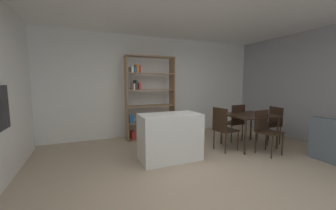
{
  "coord_description": "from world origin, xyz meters",
  "views": [
    {
      "loc": [
        -1.65,
        -2.58,
        1.49
      ],
      "look_at": [
        -0.16,
        1.0,
        1.04
      ],
      "focal_mm": 21.18,
      "sensor_mm": 36.0,
      "label": 1
    }
  ],
  "objects_px": {
    "open_bookshelf": "(146,97)",
    "dining_chair_window_side": "(272,122)",
    "dining_table": "(249,118)",
    "dining_chair_near": "(265,128)",
    "dining_chair_island_side": "(223,126)",
    "kitchen_island": "(170,137)",
    "dining_chair_far": "(235,120)"
  },
  "relations": [
    {
      "from": "dining_chair_far",
      "to": "dining_chair_window_side",
      "type": "distance_m",
      "value": 0.87
    },
    {
      "from": "kitchen_island",
      "to": "dining_chair_island_side",
      "type": "xyz_separation_m",
      "value": [
        1.25,
        0.0,
        0.1
      ]
    },
    {
      "from": "dining_table",
      "to": "kitchen_island",
      "type": "bearing_deg",
      "value": -179.54
    },
    {
      "from": "dining_chair_far",
      "to": "open_bookshelf",
      "type": "bearing_deg",
      "value": -33.29
    },
    {
      "from": "dining_table",
      "to": "dining_chair_window_side",
      "type": "relative_size",
      "value": 1.18
    },
    {
      "from": "dining_table",
      "to": "dining_chair_near",
      "type": "xyz_separation_m",
      "value": [
        -0.01,
        -0.47,
        -0.14
      ]
    },
    {
      "from": "open_bookshelf",
      "to": "dining_chair_far",
      "type": "distance_m",
      "value": 2.35
    },
    {
      "from": "dining_table",
      "to": "dining_chair_far",
      "type": "relative_size",
      "value": 1.12
    },
    {
      "from": "dining_chair_island_side",
      "to": "dining_chair_window_side",
      "type": "distance_m",
      "value": 1.48
    },
    {
      "from": "open_bookshelf",
      "to": "dining_chair_far",
      "type": "xyz_separation_m",
      "value": [
        1.99,
        -1.13,
        -0.55
      ]
    },
    {
      "from": "dining_chair_window_side",
      "to": "dining_chair_near",
      "type": "bearing_deg",
      "value": -51.63
    },
    {
      "from": "kitchen_island",
      "to": "dining_chair_window_side",
      "type": "xyz_separation_m",
      "value": [
        2.73,
        0.01,
        0.08
      ]
    },
    {
      "from": "kitchen_island",
      "to": "dining_chair_near",
      "type": "bearing_deg",
      "value": -13.01
    },
    {
      "from": "open_bookshelf",
      "to": "dining_chair_near",
      "type": "xyz_separation_m",
      "value": [
        1.97,
        -2.07,
        -0.56
      ]
    },
    {
      "from": "open_bookshelf",
      "to": "dining_table",
      "type": "bearing_deg",
      "value": -38.88
    },
    {
      "from": "dining_chair_island_side",
      "to": "dining_chair_far",
      "type": "distance_m",
      "value": 0.89
    },
    {
      "from": "dining_table",
      "to": "dining_chair_near",
      "type": "bearing_deg",
      "value": -91.52
    },
    {
      "from": "open_bookshelf",
      "to": "dining_chair_window_side",
      "type": "height_order",
      "value": "open_bookshelf"
    },
    {
      "from": "kitchen_island",
      "to": "dining_chair_island_side",
      "type": "height_order",
      "value": "dining_chair_island_side"
    },
    {
      "from": "dining_table",
      "to": "dining_chair_window_side",
      "type": "distance_m",
      "value": 0.75
    },
    {
      "from": "open_bookshelf",
      "to": "dining_chair_window_side",
      "type": "bearing_deg",
      "value": -30.62
    },
    {
      "from": "dining_chair_near",
      "to": "dining_chair_far",
      "type": "bearing_deg",
      "value": 81.1
    },
    {
      "from": "dining_chair_island_side",
      "to": "dining_chair_window_side",
      "type": "height_order",
      "value": "dining_chair_island_side"
    },
    {
      "from": "dining_table",
      "to": "dining_chair_island_side",
      "type": "bearing_deg",
      "value": -178.97
    },
    {
      "from": "dining_table",
      "to": "dining_chair_far",
      "type": "height_order",
      "value": "dining_chair_far"
    },
    {
      "from": "dining_chair_far",
      "to": "dining_chair_window_side",
      "type": "relative_size",
      "value": 1.05
    },
    {
      "from": "dining_table",
      "to": "dining_chair_window_side",
      "type": "height_order",
      "value": "dining_chair_window_side"
    },
    {
      "from": "dining_chair_near",
      "to": "dining_chair_far",
      "type": "relative_size",
      "value": 0.97
    },
    {
      "from": "kitchen_island",
      "to": "dining_table",
      "type": "xyz_separation_m",
      "value": [
        1.99,
        0.02,
        0.23
      ]
    },
    {
      "from": "dining_table",
      "to": "dining_chair_near",
      "type": "relative_size",
      "value": 1.16
    },
    {
      "from": "open_bookshelf",
      "to": "dining_table",
      "type": "height_order",
      "value": "open_bookshelf"
    },
    {
      "from": "dining_chair_near",
      "to": "dining_chair_island_side",
      "type": "bearing_deg",
      "value": 140.16
    }
  ]
}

